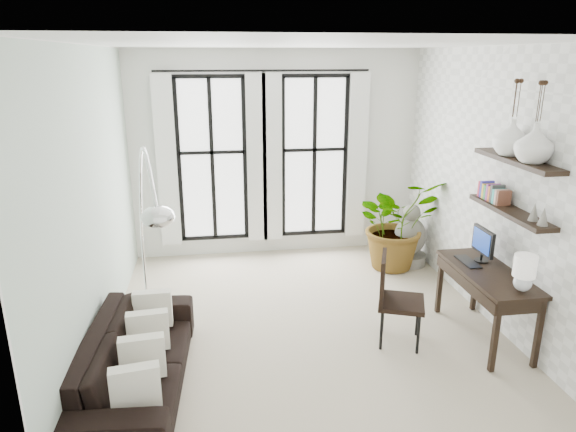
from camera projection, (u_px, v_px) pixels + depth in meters
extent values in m
plane|color=#BDAE96|center=(304.00, 324.00, 6.16)|extent=(5.00, 5.00, 0.00)
plane|color=white|center=(307.00, 44.00, 5.21)|extent=(5.00, 5.00, 0.00)
plane|color=#B7CCBB|center=(94.00, 204.00, 5.36)|extent=(0.00, 5.00, 5.00)
plane|color=white|center=(494.00, 188.00, 6.00)|extent=(0.00, 5.00, 5.00)
plane|color=white|center=(276.00, 155.00, 8.04)|extent=(4.50, 0.00, 4.50)
cube|color=white|center=(212.00, 160.00, 7.89)|extent=(1.00, 0.02, 2.50)
cube|color=white|center=(167.00, 163.00, 7.70)|extent=(0.30, 0.04, 2.60)
cube|color=white|center=(257.00, 160.00, 7.89)|extent=(0.30, 0.04, 2.60)
cube|color=white|center=(314.00, 157.00, 8.11)|extent=(1.00, 0.02, 2.50)
cube|color=white|center=(272.00, 160.00, 7.92)|extent=(0.30, 0.04, 2.60)
cube|color=white|center=(357.00, 157.00, 8.12)|extent=(0.30, 0.04, 2.60)
cylinder|color=black|center=(263.00, 71.00, 7.52)|extent=(3.20, 0.03, 0.03)
cube|color=black|center=(510.00, 211.00, 5.45)|extent=(0.25, 1.30, 0.05)
cube|color=black|center=(517.00, 161.00, 5.29)|extent=(0.25, 1.30, 0.05)
cube|color=#D7354B|center=(485.00, 188.00, 5.94)|extent=(0.16, 0.04, 0.18)
cube|color=#3C38C4|center=(487.00, 189.00, 5.90)|extent=(0.16, 0.04, 0.18)
cube|color=gold|center=(489.00, 190.00, 5.85)|extent=(0.16, 0.03, 0.18)
cube|color=#339B57|center=(491.00, 191.00, 5.81)|extent=(0.16, 0.04, 0.18)
cube|color=#9C439D|center=(493.00, 192.00, 5.77)|extent=(0.16, 0.04, 0.18)
cube|color=orange|center=(495.00, 193.00, 5.73)|extent=(0.16, 0.04, 0.18)
cube|color=#434343|center=(497.00, 194.00, 5.68)|extent=(0.16, 0.04, 0.18)
cube|color=#36C0B6|center=(499.00, 195.00, 5.64)|extent=(0.16, 0.04, 0.18)
cube|color=#CB9F91|center=(502.00, 196.00, 5.60)|extent=(0.16, 0.04, 0.18)
cube|color=brown|center=(504.00, 198.00, 5.56)|extent=(0.16, 0.04, 0.18)
cone|color=gray|center=(534.00, 212.00, 5.04)|extent=(0.10, 0.10, 0.18)
cone|color=gray|center=(544.00, 216.00, 4.90)|extent=(0.10, 0.10, 0.18)
imported|color=black|center=(136.00, 360.00, 4.86)|extent=(1.01, 2.28, 0.65)
cube|color=white|center=(136.00, 389.00, 4.16)|extent=(0.40, 0.12, 0.40)
cube|color=white|center=(143.00, 357.00, 4.60)|extent=(0.40, 0.12, 0.40)
cube|color=white|center=(148.00, 331.00, 5.04)|extent=(0.40, 0.12, 0.40)
cube|color=white|center=(153.00, 309.00, 5.48)|extent=(0.40, 0.12, 0.40)
imported|color=#2D7228|center=(396.00, 223.00, 7.66)|extent=(1.45, 1.32, 1.39)
cube|color=black|center=(488.00, 273.00, 5.64)|extent=(0.59, 1.39, 0.04)
cube|color=black|center=(486.00, 281.00, 5.66)|extent=(0.54, 1.33, 0.13)
cube|color=black|center=(495.00, 337.00, 5.12)|extent=(0.05, 0.05, 0.77)
cube|color=black|center=(538.00, 334.00, 5.19)|extent=(0.05, 0.05, 0.77)
cube|color=black|center=(440.00, 283.00, 6.33)|extent=(0.05, 0.05, 0.77)
cube|color=black|center=(475.00, 281.00, 6.40)|extent=(0.05, 0.05, 0.77)
cube|color=black|center=(483.00, 241.00, 5.82)|extent=(0.04, 0.42, 0.30)
cube|color=navy|center=(481.00, 241.00, 5.81)|extent=(0.00, 0.36, 0.24)
cube|color=black|center=(468.00, 262.00, 5.87)|extent=(0.15, 0.40, 0.02)
sphere|color=silver|center=(522.00, 284.00, 5.11)|extent=(0.18, 0.18, 0.18)
cylinder|color=white|center=(525.00, 266.00, 5.05)|extent=(0.22, 0.22, 0.22)
cube|color=black|center=(401.00, 303.00, 5.64)|extent=(0.63, 0.63, 0.05)
cube|color=black|center=(383.00, 278.00, 5.60)|extent=(0.21, 0.47, 0.54)
cylinder|color=black|center=(389.00, 334.00, 5.50)|extent=(0.03, 0.03, 0.45)
cylinder|color=black|center=(423.00, 331.00, 5.56)|extent=(0.03, 0.03, 0.45)
cylinder|color=black|center=(378.00, 317.00, 5.87)|extent=(0.03, 0.03, 0.45)
cylinder|color=black|center=(410.00, 314.00, 5.93)|extent=(0.03, 0.03, 0.45)
cylinder|color=silver|center=(148.00, 304.00, 6.57)|extent=(0.33, 0.33, 0.09)
cylinder|color=silver|center=(145.00, 270.00, 6.43)|extent=(0.03, 0.03, 0.93)
ellipsoid|color=silver|center=(158.00, 217.00, 4.53)|extent=(0.30, 0.30, 0.19)
cylinder|color=gray|center=(408.00, 259.00, 7.95)|extent=(0.53, 0.53, 0.16)
ellipsoid|color=gray|center=(410.00, 236.00, 7.84)|extent=(0.48, 0.48, 0.58)
sphere|color=gray|center=(412.00, 213.00, 7.73)|extent=(0.27, 0.27, 0.27)
imported|color=white|center=(534.00, 144.00, 4.99)|extent=(0.37, 0.37, 0.38)
imported|color=white|center=(511.00, 137.00, 5.37)|extent=(0.37, 0.37, 0.38)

